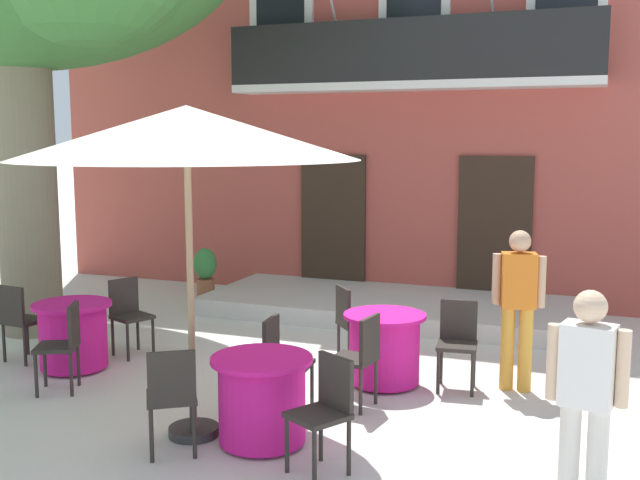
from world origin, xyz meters
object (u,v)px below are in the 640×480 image
Objects in this scene: cafe_chair_middle_1 at (20,317)px; cafe_table_front at (384,348)px; cafe_chair_middle_0 at (129,311)px; ground_planter_left at (205,271)px; cafe_chair_near_tree_0 at (325,406)px; cafe_chair_near_tree_1 at (282,358)px; cafe_umbrella at (187,134)px; pedestrian_mid_plaza at (518,301)px; cafe_chair_front_2 at (360,354)px; cafe_table_middle at (73,335)px; cafe_chair_front_0 at (458,338)px; cafe_table_near_tree at (262,399)px; cafe_chair_near_tree_2 at (172,393)px; cafe_chair_front_1 at (352,320)px; pedestrian_by_tree at (586,392)px; cafe_chair_middle_2 at (64,341)px.

cafe_chair_middle_1 is 1.05× the size of cafe_table_front.
cafe_chair_middle_0 is 1.10× the size of ground_planter_left.
cafe_chair_near_tree_0 and cafe_chair_near_tree_1 have the same top height.
cafe_umbrella reaches higher than pedestrian_mid_plaza.
cafe_umbrella is at bearing -121.38° from cafe_table_front.
ground_planter_left is at bearing 135.57° from cafe_chair_front_2.
cafe_table_middle is 0.95× the size of cafe_chair_front_0.
cafe_table_near_tree is at bearing 5.07° from cafe_umbrella.
ground_planter_left is 5.82m from pedestrian_mid_plaza.
ground_planter_left is (-0.68, 3.01, -0.07)m from cafe_chair_middle_0.
cafe_chair_front_2 is 2.64m from cafe_umbrella.
ground_planter_left is (-2.66, 4.90, -2.15)m from cafe_umbrella.
cafe_chair_front_2 is (0.65, 0.37, 0.00)m from cafe_chair_near_tree_1.
cafe_chair_front_0 is at bearing -31.62° from ground_planter_left.
cafe_chair_near_tree_2 and cafe_chair_front_2 have the same top height.
cafe_chair_front_2 is at bearing -0.10° from cafe_chair_middle_1.
cafe_chair_near_tree_0 reaches higher than ground_planter_left.
cafe_chair_front_0 is at bearing -15.72° from cafe_chair_front_1.
cafe_table_near_tree is 2.39m from cafe_chair_front_1.
cafe_table_middle is 4.85m from pedestrian_mid_plaza.
cafe_chair_near_tree_2 is at bearing -62.92° from ground_planter_left.
cafe_chair_front_1 is 0.57× the size of pedestrian_by_tree.
cafe_chair_front_2 is (-0.03, -0.75, 0.14)m from cafe_table_front.
cafe_chair_middle_0 is at bearing -167.94° from cafe_chair_front_1.
cafe_chair_near_tree_0 is 1.93m from pedestrian_by_tree.
cafe_chair_near_tree_0 is at bearing 178.47° from pedestrian_by_tree.
ground_planter_left is (-3.83, 2.98, 0.07)m from cafe_table_front.
cafe_umbrella reaches higher than cafe_chair_near_tree_2.
cafe_table_middle is (-2.28, 1.60, -0.14)m from cafe_chair_near_tree_2.
cafe_table_near_tree is 0.95× the size of cafe_chair_middle_0.
cafe_chair_near_tree_1 is 1.00× the size of cafe_chair_middle_0.
pedestrian_by_tree is at bearing -7.86° from cafe_table_near_tree.
cafe_chair_front_1 reaches higher than ground_planter_left.
ground_planter_left is (-2.72, 5.33, -0.07)m from cafe_chair_near_tree_2.
cafe_chair_middle_2 is 2.81m from cafe_umbrella.
cafe_chair_near_tree_2 is at bearing -177.65° from pedestrian_by_tree.
cafe_chair_middle_2 is 0.55× the size of pedestrian_mid_plaza.
cafe_chair_front_0 is at bearing -166.17° from pedestrian_mid_plaza.
cafe_chair_front_1 is at bearing 135.81° from cafe_table_front.
cafe_umbrella is at bearing -21.47° from cafe_chair_middle_1.
cafe_chair_middle_1 is at bearing -169.06° from pedestrian_mid_plaza.
pedestrian_by_tree is (1.31, -2.38, 0.37)m from cafe_chair_front_0.
cafe_table_near_tree is 0.95× the size of cafe_chair_middle_1.
pedestrian_mid_plaza is (5.15, -2.67, 0.48)m from ground_planter_left.
cafe_chair_middle_2 is 1.00× the size of cafe_chair_front_1.
cafe_chair_near_tree_0 is 2.78m from cafe_chair_front_1.
cafe_table_near_tree is 0.95× the size of cafe_chair_front_2.
cafe_chair_near_tree_1 is at bearing -52.42° from ground_planter_left.
cafe_table_near_tree is 0.95× the size of cafe_chair_front_1.
pedestrian_mid_plaza is 2.63m from pedestrian_by_tree.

